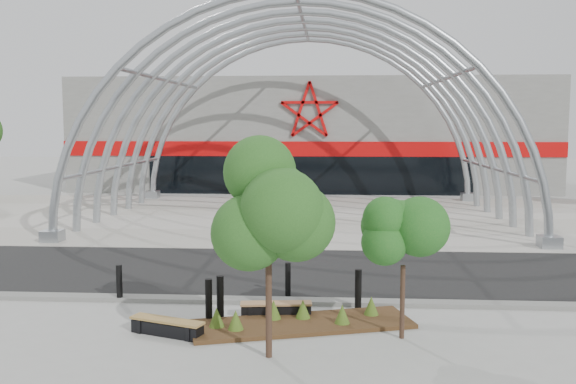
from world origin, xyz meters
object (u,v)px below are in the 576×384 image
(bench_1, at_px, (276,310))
(bollard_2, at_px, (220,298))
(street_tree_0, at_px, (268,214))
(street_tree_1, at_px, (404,236))
(bench_0, at_px, (167,327))

(bench_1, bearing_deg, bollard_2, -167.68)
(bollard_2, bearing_deg, street_tree_0, -59.54)
(street_tree_1, bearing_deg, bench_0, -178.34)
(street_tree_0, height_order, bench_1, street_tree_0)
(street_tree_1, height_order, bollard_2, street_tree_1)
(street_tree_0, xyz_separation_m, street_tree_1, (2.94, 1.38, -0.65))
(street_tree_0, distance_m, bench_0, 3.99)
(street_tree_1, distance_m, bench_1, 4.00)
(street_tree_1, bearing_deg, street_tree_0, -154.82)
(street_tree_1, height_order, bench_0, street_tree_1)
(bench_1, bearing_deg, street_tree_1, -25.02)
(bench_0, xyz_separation_m, bench_1, (2.42, 1.57, -0.00))
(street_tree_1, bearing_deg, bollard_2, 165.87)
(street_tree_1, height_order, bench_1, street_tree_1)
(bench_0, height_order, bollard_2, bollard_2)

